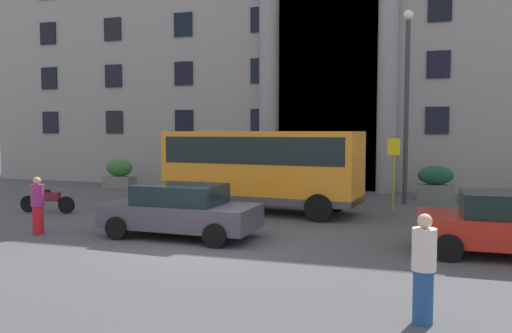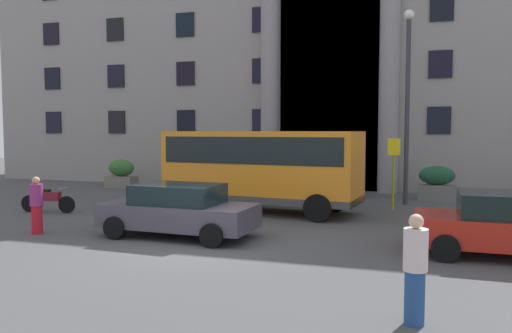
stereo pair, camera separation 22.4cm
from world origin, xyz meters
name	(u,v)px [view 2 (the right image)]	position (x,y,z in m)	size (l,w,h in m)	color
ground_plane	(195,247)	(0.00, 0.00, -0.06)	(80.00, 64.00, 0.12)	#474749
office_building_facade	(320,47)	(0.01, 17.47, 7.69)	(36.99, 9.71, 15.38)	gray
orange_minibus	(261,164)	(0.11, 5.50, 1.71)	(7.15, 3.11, 2.89)	orange
bus_stop_sign	(394,166)	(4.59, 7.22, 1.63)	(0.44, 0.08, 2.63)	#969C1F
hedge_planter_entrance_right	(191,176)	(-4.87, 10.39, 0.73)	(1.67, 0.91, 1.51)	slate
hedge_planter_far_east	(437,184)	(6.21, 10.61, 0.69)	(1.50, 0.78, 1.44)	slate
hedge_planter_east	(121,174)	(-8.96, 10.80, 0.70)	(1.49, 0.83, 1.45)	slate
hedge_planter_entrance_left	(343,183)	(2.32, 10.53, 0.64)	(1.75, 0.77, 1.31)	gray
parked_compact_extra	(179,210)	(-0.85, 0.82, 0.74)	(4.32, 2.18, 1.45)	#47424E
parked_sedan_far	(512,225)	(7.47, 1.02, 0.76)	(4.29, 2.12, 1.49)	#B42215
motorcycle_far_end	(47,200)	(-7.16, 3.14, 0.46)	(2.07, 0.55, 0.89)	black
pedestrian_woman_with_bag	(37,205)	(-4.82, -0.05, 0.81)	(0.36, 0.36, 1.62)	red
pedestrian_man_red_shirt	(415,269)	(5.34, -3.87, 0.84)	(0.36, 0.36, 1.68)	navy
lamppost_plaza_centre	(408,92)	(5.00, 8.93, 4.39)	(0.40, 0.40, 7.54)	#34333B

